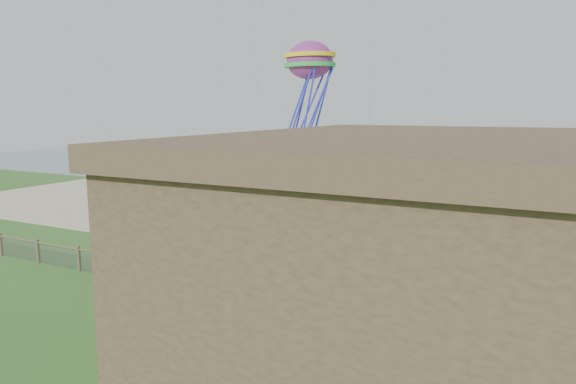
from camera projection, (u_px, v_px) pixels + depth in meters
name	position (u px, v px, depth m)	size (l,w,h in m)	color
ground	(128.00, 365.00, 15.96)	(160.00, 160.00, 0.00)	#325B1F
sand_beach	(361.00, 225.00, 35.31)	(72.00, 20.00, 0.02)	tan
ocean	(461.00, 165.00, 74.01)	(160.00, 68.00, 0.02)	slate
chainlink_fence	(233.00, 289.00, 21.15)	(36.20, 0.20, 1.25)	brown
picnic_table	(238.00, 322.00, 18.21)	(1.98, 1.50, 0.84)	brown
octopus_kite	(309.00, 90.00, 30.16)	(3.18, 2.25, 6.55)	red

